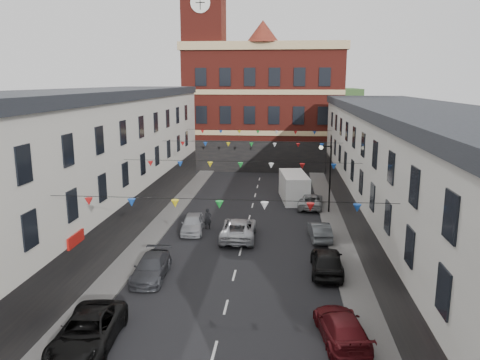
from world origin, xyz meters
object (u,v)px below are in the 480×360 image
(car_right_e, at_px, (319,231))
(car_right_d, at_px, (327,261))
(moving_car, at_px, (238,229))
(white_van, at_px, (294,187))
(street_lamp, at_px, (327,169))
(car_left_c, at_px, (88,332))
(car_right_f, at_px, (310,201))
(car_right_c, at_px, (342,327))
(car_left_d, at_px, (151,267))
(car_left_e, at_px, (193,223))
(pedestrian, at_px, (208,219))

(car_right_e, bearing_deg, car_right_d, 85.48)
(moving_car, bearing_deg, white_van, -111.11)
(car_right_d, distance_m, car_right_e, 6.17)
(street_lamp, bearing_deg, car_right_e, -98.57)
(car_right_e, xyz_separation_m, moving_car, (-5.90, -0.33, 0.10))
(car_right_d, distance_m, moving_car, 8.30)
(car_left_c, xyz_separation_m, car_right_f, (10.80, 23.99, -0.08))
(car_right_c, xyz_separation_m, white_van, (-1.67, 25.11, 0.64))
(car_right_d, bearing_deg, car_left_c, 40.94)
(car_left_d, bearing_deg, car_right_f, 56.10)
(car_left_e, xyz_separation_m, moving_car, (3.62, -1.13, 0.05))
(car_right_c, bearing_deg, car_left_d, -37.68)
(moving_car, xyz_separation_m, white_van, (4.23, 11.75, 0.56))
(car_left_d, relative_size, white_van, 0.76)
(car_left_c, bearing_deg, car_left_d, 80.53)
(car_left_d, height_order, moving_car, moving_car)
(car_left_c, relative_size, car_left_d, 1.17)
(car_left_e, bearing_deg, car_right_e, -10.04)
(car_right_d, height_order, car_right_e, car_right_d)
(car_left_c, relative_size, car_right_d, 1.12)
(car_right_c, bearing_deg, car_left_c, -0.08)
(car_left_d, height_order, car_right_d, car_right_d)
(car_right_e, relative_size, moving_car, 0.73)
(car_left_d, bearing_deg, pedestrian, 76.74)
(car_left_c, bearing_deg, moving_car, 67.06)
(street_lamp, distance_m, moving_car, 10.57)
(car_right_d, relative_size, car_right_e, 1.19)
(car_right_d, bearing_deg, pedestrian, -41.31)
(car_left_d, xyz_separation_m, moving_car, (4.39, 7.48, 0.09))
(pedestrian, bearing_deg, car_left_d, -123.81)
(street_lamp, relative_size, car_right_e, 1.54)
(white_van, bearing_deg, moving_car, -116.80)
(car_left_c, distance_m, car_right_e, 18.77)
(car_left_e, bearing_deg, pedestrian, 36.53)
(street_lamp, xyz_separation_m, car_left_c, (-12.05, -22.18, -3.18))
(car_right_f, bearing_deg, car_right_d, 95.61)
(car_right_e, relative_size, car_right_f, 0.84)
(street_lamp, relative_size, car_left_d, 1.34)
(car_right_c, xyz_separation_m, moving_car, (-5.90, 13.36, 0.07))
(white_van, bearing_deg, street_lamp, -65.52)
(car_right_c, xyz_separation_m, car_right_f, (-0.20, 22.48, -0.02))
(pedestrian, bearing_deg, white_van, 31.71)
(car_right_e, height_order, car_right_f, car_right_f)
(car_right_d, xyz_separation_m, white_van, (-1.67, 17.58, 0.51))
(car_left_d, xyz_separation_m, white_van, (8.62, 19.22, 0.65))
(car_right_e, bearing_deg, pedestrian, -15.89)
(street_lamp, xyz_separation_m, car_right_d, (-1.05, -13.14, -3.12))
(car_left_d, xyz_separation_m, car_right_e, (10.29, 7.81, -0.00))
(car_right_c, bearing_deg, car_right_f, -97.39)
(pedestrian, bearing_deg, street_lamp, 5.69)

